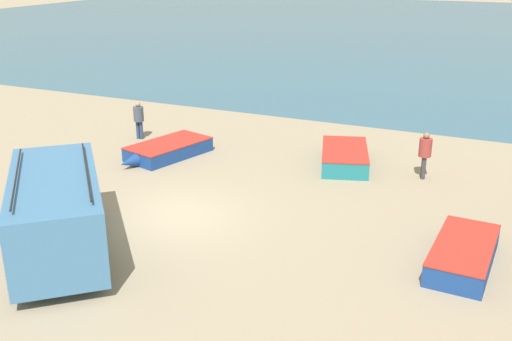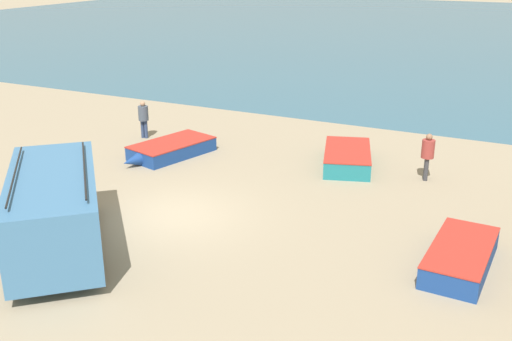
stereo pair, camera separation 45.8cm
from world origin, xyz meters
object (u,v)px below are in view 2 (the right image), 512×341
(fishing_rowboat_1, at_px, (170,149))
(fisherman_0, at_px, (143,116))
(parked_van, at_px, (55,209))
(fishing_rowboat_2, at_px, (347,157))
(fisherman_1, at_px, (428,152))
(fishing_rowboat_0, at_px, (461,255))

(fishing_rowboat_1, height_order, fisherman_0, fisherman_0)
(parked_van, height_order, fishing_rowboat_2, parked_van)
(parked_van, bearing_deg, fishing_rowboat_2, -67.81)
(parked_van, bearing_deg, fisherman_0, -18.79)
(fishing_rowboat_1, distance_m, fishing_rowboat_2, 6.77)
(parked_van, bearing_deg, fisherman_1, -80.85)
(fishing_rowboat_0, height_order, fishing_rowboat_1, fishing_rowboat_0)
(fishing_rowboat_1, height_order, fishing_rowboat_2, fishing_rowboat_2)
(fisherman_0, bearing_deg, fishing_rowboat_0, -118.95)
(fisherman_0, bearing_deg, fishing_rowboat_2, -93.74)
(fishing_rowboat_2, bearing_deg, fishing_rowboat_1, 89.78)
(parked_van, xyz_separation_m, fisherman_0, (-4.06, 9.38, -0.23))
(fisherman_0, bearing_deg, fishing_rowboat_1, -130.38)
(fisherman_0, xyz_separation_m, fisherman_1, (11.69, 0.16, 0.04))
(fishing_rowboat_0, xyz_separation_m, fisherman_0, (-13.70, 5.58, 0.65))
(fishing_rowboat_1, relative_size, fisherman_0, 2.55)
(parked_van, xyz_separation_m, fishing_rowboat_0, (9.64, 3.80, -0.89))
(fisherman_1, bearing_deg, fisherman_0, -11.78)
(fishing_rowboat_2, height_order, fisherman_0, fisherman_0)
(fishing_rowboat_1, xyz_separation_m, fisherman_1, (9.38, 1.70, 0.71))
(parked_van, bearing_deg, fishing_rowboat_1, -29.64)
(fishing_rowboat_2, bearing_deg, fisherman_1, -113.31)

